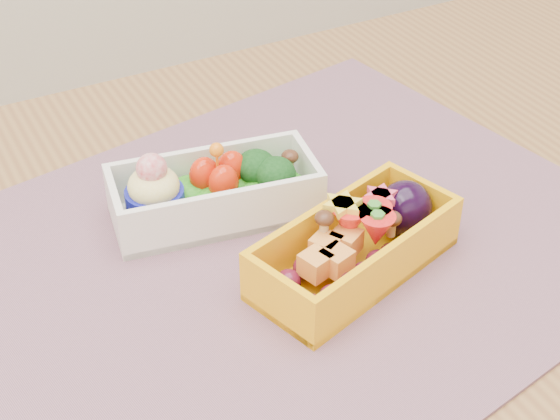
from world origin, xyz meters
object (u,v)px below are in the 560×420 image
table (323,350)px  bento_yellow (358,244)px  placemat (275,252)px  bento_white (214,191)px

table → bento_yellow: (0.02, -0.02, 0.13)m
table → placemat: size_ratio=2.03×
table → bento_white: 0.17m
placemat → bento_yellow: 0.08m
table → bento_white: bearing=116.7°
placemat → bento_yellow: bento_yellow is taller
placemat → bento_white: 0.08m
placemat → bento_white: bearing=108.4°
placemat → bento_white: (-0.02, 0.07, 0.03)m
table → bento_yellow: bearing=-42.0°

